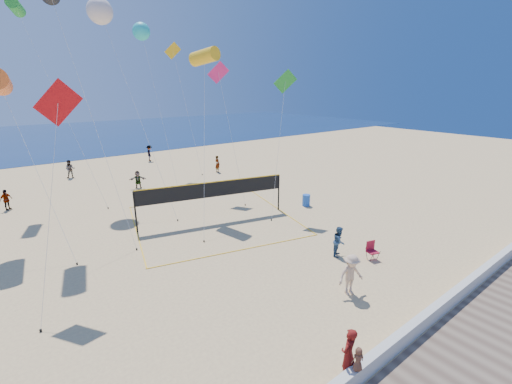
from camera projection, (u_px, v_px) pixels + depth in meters
ground at (313, 314)px, 13.15m from camera, size 120.00×120.00×0.00m
ocean at (52, 137)px, 59.91m from camera, size 140.00×50.00×0.03m
seawall at (383, 353)px, 10.80m from camera, size 32.00×0.30×0.60m
woman at (348, 354)px, 10.02m from camera, size 0.71×0.55×1.71m
toddler at (358, 359)px, 9.68m from camera, size 0.43×0.37×0.75m
bystander_a at (339, 241)px, 17.52m from camera, size 0.97×0.90×1.58m
bystander_b at (351, 275)px, 14.18m from camera, size 1.30×0.96×1.80m
far_person_0 at (6, 200)px, 24.10m from camera, size 0.93×0.78×1.49m
far_person_1 at (138, 180)px, 29.34m from camera, size 1.46×0.97×1.51m
far_person_2 at (217, 164)px, 34.86m from camera, size 0.48×0.66×1.70m
far_person_3 at (70, 169)px, 32.57m from camera, size 1.01×0.89×1.73m
far_person_4 at (150, 153)px, 40.12m from camera, size 1.03×1.35×1.85m
camp_chair at (372, 249)px, 17.23m from camera, size 0.61×0.72×1.05m
trash_barrel at (306, 200)px, 25.05m from camera, size 0.63×0.63×0.84m
volleyball_net at (213, 194)px, 21.93m from camera, size 11.78×11.67×2.61m
kite_2 at (204, 57)px, 22.15m from camera, size 4.20×6.33×10.84m
kite_3 at (57, 111)px, 13.34m from camera, size 3.05×3.41×8.69m
kite_4 at (284, 89)px, 22.29m from camera, size 3.03×1.96×9.49m
kite_5 at (220, 80)px, 26.10m from camera, size 1.51×4.82×10.25m
kite_6 at (100, 11)px, 24.03m from camera, size 2.03×9.36×14.33m
kite_7 at (141, 31)px, 29.69m from camera, size 1.90×8.70×13.73m
kite_8 at (16, 7)px, 23.08m from camera, size 3.54×6.62×14.06m
kite_9 at (175, 59)px, 32.83m from camera, size 1.58×3.73×12.50m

